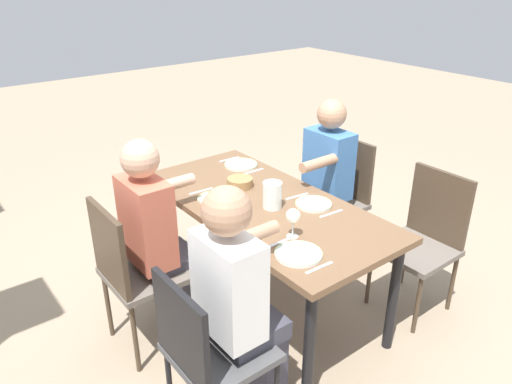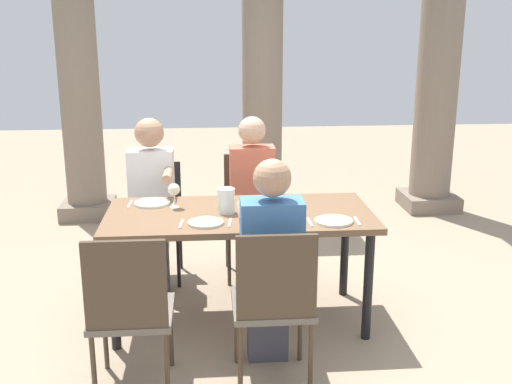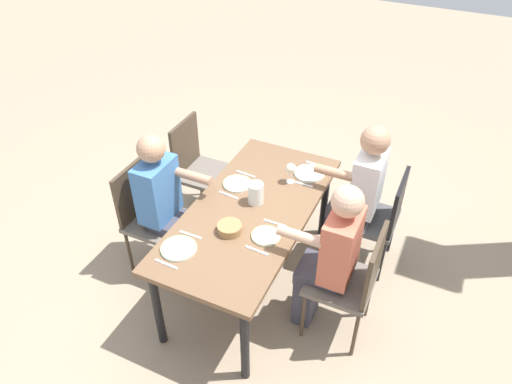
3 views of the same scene
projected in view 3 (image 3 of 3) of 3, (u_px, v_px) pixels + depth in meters
ground_plane at (251, 280)px, 3.99m from camera, size 16.00×16.00×0.00m
dining_table at (251, 217)px, 3.57m from camera, size 1.75×0.83×0.77m
chair_west_north at (379, 215)px, 3.84m from camera, size 0.44×0.44×0.90m
chair_west_south at (197, 164)px, 4.40m from camera, size 0.44×0.44×0.93m
chair_mid_north at (353, 278)px, 3.27m from camera, size 0.44×0.44×0.96m
chair_mid_south at (148, 212)px, 3.84m from camera, size 0.44×0.44×0.94m
diner_woman_green at (330, 256)px, 3.25m from camera, size 0.35×0.49×1.29m
diner_man_white at (167, 204)px, 3.69m from camera, size 0.35×0.49×1.28m
diner_guest_third at (358, 191)px, 3.80m from camera, size 0.35×0.50×1.29m
plate_0 at (309, 173)px, 3.85m from camera, size 0.25×0.25×0.02m
wine_glass_0 at (291, 169)px, 3.70m from camera, size 0.08×0.08×0.17m
fork_0 at (316, 164)px, 3.96m from camera, size 0.02×0.17×0.01m
spoon_0 at (303, 184)px, 3.75m from camera, size 0.02×0.17×0.01m
plate_1 at (237, 184)px, 3.75m from camera, size 0.23×0.23×0.02m
fork_1 at (246, 174)px, 3.86m from camera, size 0.03×0.17×0.01m
spoon_1 at (228, 195)px, 3.64m from camera, size 0.03×0.17×0.01m
plate_2 at (266, 236)px, 3.28m from camera, size 0.21×0.21×0.02m
fork_2 at (275, 223)px, 3.39m from camera, size 0.02×0.17×0.01m
spoon_2 at (257, 251)px, 3.18m from camera, size 0.03×0.17×0.01m
plate_3 at (179, 248)px, 3.19m from camera, size 0.24×0.24×0.02m
fork_3 at (191, 235)px, 3.30m from camera, size 0.02×0.17×0.01m
spoon_3 at (166, 264)px, 3.08m from camera, size 0.02×0.17×0.01m
water_pitcher at (256, 194)px, 3.54m from camera, size 0.12×0.12×0.16m
bread_basket at (230, 228)px, 3.31m from camera, size 0.17×0.17×0.06m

